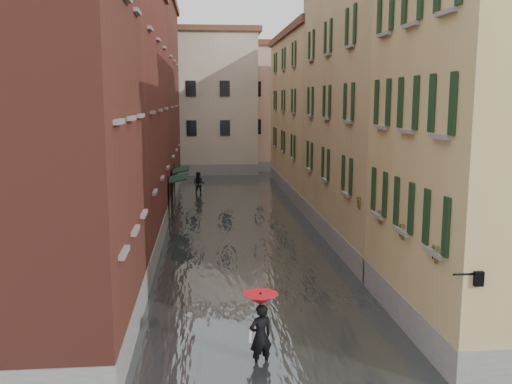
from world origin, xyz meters
name	(u,v)px	position (x,y,z in m)	size (l,w,h in m)	color
ground	(264,312)	(0.00, 0.00, 0.00)	(120.00, 120.00, 0.00)	#5A5A5C
floodwater	(240,225)	(0.00, 13.00, 0.10)	(10.00, 60.00, 0.20)	#495051
building_left_near	(18,121)	(-7.00, -2.00, 6.50)	(6.00, 8.00, 13.00)	brown
building_left_mid	(94,118)	(-7.00, 9.00, 6.25)	(6.00, 14.00, 12.50)	maroon
building_left_far	(133,100)	(-7.00, 24.00, 7.00)	(6.00, 16.00, 14.00)	brown
building_right_near	(505,145)	(7.00, -2.00, 5.75)	(6.00, 8.00, 11.50)	tan
building_right_mid	(388,111)	(7.00, 9.00, 6.50)	(6.00, 14.00, 13.00)	tan
building_right_far	(323,117)	(7.00, 24.00, 5.75)	(6.00, 16.00, 11.50)	tan
building_end_cream	(192,105)	(-3.00, 38.00, 6.50)	(12.00, 9.00, 13.00)	beige
building_end_pink	(281,110)	(6.00, 40.00, 6.00)	(10.00, 9.00, 12.00)	#CBA08F
awning_near	(178,179)	(-3.49, 14.96, 2.46)	(1.09, 2.82, 2.80)	black
awning_far	(180,171)	(-3.49, 18.86, 2.46)	(1.09, 2.74, 2.80)	black
wall_lantern	(477,278)	(4.33, -6.00, 3.01)	(0.71, 0.22, 0.35)	black
window_planters	(395,213)	(4.12, -0.83, 3.51)	(0.59, 8.18, 0.84)	brown
pedestrian_main	(260,324)	(-0.52, -3.98, 1.24)	(0.96, 0.96, 2.06)	black
pedestrian_far	(199,184)	(-2.35, 23.66, 0.89)	(0.86, 0.67, 1.78)	black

